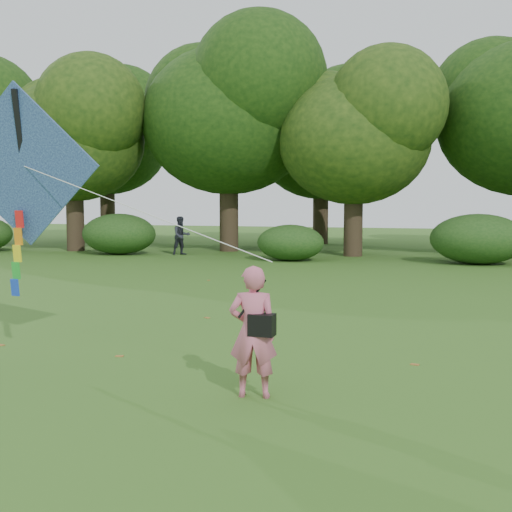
% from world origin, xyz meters
% --- Properties ---
extents(ground, '(100.00, 100.00, 0.00)m').
position_xyz_m(ground, '(0.00, 0.00, 0.00)').
color(ground, '#265114').
rests_on(ground, ground).
extents(man_kite_flyer, '(0.64, 0.49, 1.58)m').
position_xyz_m(man_kite_flyer, '(0.02, -0.14, 0.79)').
color(man_kite_flyer, '#CE617C').
rests_on(man_kite_flyer, ground).
extents(bystander_left, '(1.02, 1.03, 1.68)m').
position_xyz_m(bystander_left, '(-9.23, 18.31, 0.84)').
color(bystander_left, '#242630').
rests_on(bystander_left, ground).
extents(crossbody_bag, '(0.43, 0.20, 0.67)m').
position_xyz_m(crossbody_bag, '(0.14, -0.17, 0.89)').
color(crossbody_bag, black).
rests_on(crossbody_bag, ground).
extents(flying_kite, '(5.36, 1.33, 3.17)m').
position_xyz_m(flying_kite, '(-3.87, 0.80, 2.82)').
color(flying_kite, '#265CA6').
rests_on(flying_kite, ground).
extents(tree_line, '(54.70, 15.30, 9.48)m').
position_xyz_m(tree_line, '(1.67, 22.88, 5.60)').
color(tree_line, '#3A2D1E').
rests_on(tree_line, ground).
extents(shrub_band, '(39.15, 3.22, 1.88)m').
position_xyz_m(shrub_band, '(-0.72, 17.60, 0.86)').
color(shrub_band, '#264919').
rests_on(shrub_band, ground).
extents(fallen_leaves, '(11.35, 12.73, 0.01)m').
position_xyz_m(fallen_leaves, '(-0.01, 3.09, 0.01)').
color(fallen_leaves, brown).
rests_on(fallen_leaves, ground).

